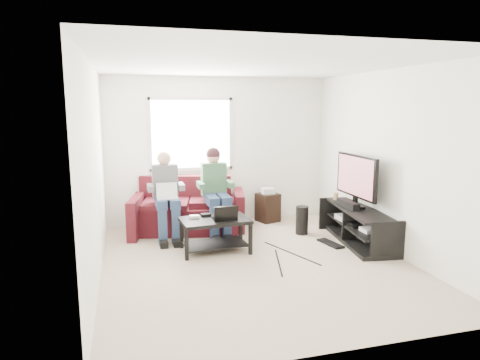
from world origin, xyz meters
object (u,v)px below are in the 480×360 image
(tv_stand, at_px, (357,227))
(end_table, at_px, (268,206))
(tv, at_px, (356,178))
(subwoofer, at_px, (302,220))
(sofa, at_px, (189,211))
(coffee_table, at_px, (215,227))

(tv_stand, bearing_deg, end_table, 120.92)
(tv, xyz_separation_m, subwoofer, (-0.64, 0.55, -0.77))
(sofa, bearing_deg, coffee_table, -80.08)
(tv_stand, distance_m, subwoofer, 0.91)
(tv, bearing_deg, tv_stand, -88.53)
(coffee_table, bearing_deg, sofa, 99.92)
(coffee_table, distance_m, end_table, 1.87)
(coffee_table, bearing_deg, end_table, 47.15)
(end_table, bearing_deg, sofa, -172.99)
(tv_stand, distance_m, tv, 0.77)
(tv_stand, bearing_deg, tv, 91.47)
(end_table, bearing_deg, subwoofer, -72.54)
(coffee_table, height_order, tv_stand, tv_stand)
(coffee_table, height_order, tv, tv)
(tv, bearing_deg, sofa, 152.17)
(coffee_table, relative_size, tv_stand, 0.59)
(coffee_table, relative_size, tv, 0.92)
(end_table, bearing_deg, tv_stand, -59.08)
(tv_stand, xyz_separation_m, subwoofer, (-0.64, 0.65, -0.01))
(coffee_table, relative_size, subwoofer, 2.17)
(coffee_table, height_order, end_table, end_table)
(end_table, bearing_deg, tv, -57.44)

